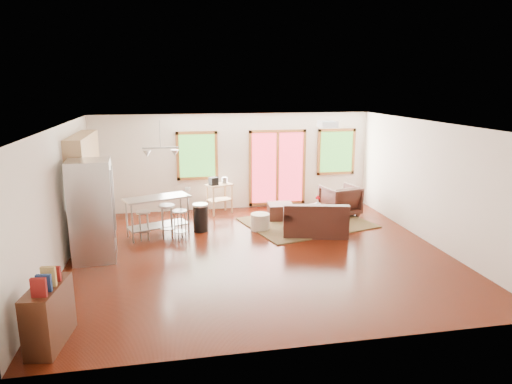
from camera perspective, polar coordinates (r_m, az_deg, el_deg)
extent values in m
cube|color=#320D05|center=(9.43, 0.34, -7.59)|extent=(7.50, 7.00, 0.02)
cube|color=white|center=(8.84, 0.36, 8.48)|extent=(7.50, 7.00, 0.02)
cube|color=silver|center=(12.45, -2.75, 3.80)|extent=(7.50, 0.02, 2.60)
cube|color=silver|center=(9.13, -23.50, -0.83)|extent=(0.02, 7.00, 2.60)
cube|color=silver|center=(10.43, 21.08, 1.05)|extent=(0.02, 7.00, 2.60)
cube|color=silver|center=(5.79, 7.07, -7.62)|extent=(7.50, 0.02, 2.60)
cube|color=#2A591E|center=(12.27, -7.37, 4.52)|extent=(0.94, 0.02, 1.14)
cube|color=brown|center=(12.19, -7.45, 7.35)|extent=(1.10, 0.05, 0.08)
cube|color=brown|center=(12.38, -7.28, 1.73)|extent=(1.10, 0.05, 0.08)
cube|color=brown|center=(12.25, -9.76, 4.42)|extent=(0.08, 0.05, 1.30)
cube|color=brown|center=(12.31, -4.99, 4.60)|extent=(0.08, 0.05, 1.30)
cube|color=#B82838|center=(12.65, 2.69, 3.04)|extent=(1.44, 0.02, 1.94)
cube|color=brown|center=(12.51, 2.74, 7.60)|extent=(1.60, 0.05, 0.08)
cube|color=brown|center=(12.87, 2.64, -1.39)|extent=(1.60, 0.05, 0.08)
cube|color=brown|center=(12.50, -0.71, 2.93)|extent=(0.08, 0.05, 2.10)
cube|color=brown|center=(12.85, 6.00, 3.14)|extent=(0.08, 0.05, 2.10)
cube|color=brown|center=(12.65, 2.69, 3.04)|extent=(0.08, 0.05, 1.94)
cube|color=#2A591E|center=(13.08, 10.00, 4.97)|extent=(0.94, 0.02, 1.14)
cube|color=brown|center=(13.01, 10.11, 7.63)|extent=(1.10, 0.05, 0.08)
cube|color=brown|center=(13.18, 9.90, 2.35)|extent=(1.10, 0.05, 0.08)
cube|color=brown|center=(12.91, 7.88, 4.94)|extent=(0.08, 0.05, 1.30)
cube|color=brown|center=(13.27, 12.07, 4.99)|extent=(0.08, 0.05, 1.30)
cube|color=#3A5330|center=(11.38, 6.34, -3.83)|extent=(3.35, 2.89, 0.03)
cube|color=black|center=(10.55, 7.35, -4.18)|extent=(1.59, 1.12, 0.40)
cube|color=black|center=(10.15, 7.56, -2.65)|extent=(1.44, 0.51, 0.36)
cube|color=black|center=(10.44, 3.98, -2.71)|extent=(0.37, 0.84, 0.15)
cube|color=black|center=(10.55, 10.78, -2.75)|extent=(0.37, 0.84, 0.15)
cube|color=black|center=(10.50, 5.65, -2.75)|extent=(0.70, 0.65, 0.12)
cube|color=black|center=(10.56, 9.08, -2.77)|extent=(0.70, 0.65, 0.12)
cube|color=black|center=(11.41, 7.02, -1.96)|extent=(1.09, 0.82, 0.04)
cube|color=black|center=(11.07, 5.83, -3.44)|extent=(0.07, 0.07, 0.35)
cube|color=black|center=(11.51, 9.28, -2.89)|extent=(0.07, 0.07, 0.35)
cube|color=black|center=(11.42, 4.69, -2.89)|extent=(0.07, 0.07, 0.35)
cube|color=black|center=(11.85, 8.09, -2.38)|extent=(0.07, 0.07, 0.35)
imported|color=black|center=(12.09, 10.45, -0.86)|extent=(1.01, 0.97, 0.88)
cube|color=black|center=(11.62, 3.06, -2.44)|extent=(0.67, 0.67, 0.41)
cylinder|color=beige|center=(10.77, 0.51, -3.75)|extent=(0.48, 0.48, 0.39)
imported|color=silver|center=(11.33, 7.72, -1.48)|extent=(0.21, 0.22, 0.17)
sphere|color=#AF0510|center=(11.31, 7.87, -0.79)|extent=(0.08, 0.08, 0.06)
sphere|color=#AF0510|center=(11.27, 7.60, -0.74)|extent=(0.08, 0.08, 0.06)
sphere|color=#AF0510|center=(11.32, 7.74, -0.58)|extent=(0.08, 0.08, 0.06)
imported|color=maroon|center=(11.28, 9.24, -1.29)|extent=(0.21, 0.08, 0.29)
cube|color=tan|center=(10.89, -19.60, -2.95)|extent=(0.60, 2.20, 0.90)
cube|color=black|center=(10.78, -19.80, -0.54)|extent=(0.64, 2.24, 0.04)
cube|color=tan|center=(10.61, -20.87, 4.84)|extent=(0.36, 2.20, 0.70)
cylinder|color=#B7BABC|center=(10.27, -20.26, -0.61)|extent=(0.12, 0.12, 0.18)
cube|color=black|center=(11.14, -19.54, 0.54)|extent=(0.22, 0.18, 0.20)
cube|color=#B7BABC|center=(9.31, -19.84, -2.24)|extent=(0.84, 0.82, 1.97)
cube|color=gray|center=(9.28, -17.48, -2.10)|extent=(0.08, 0.72, 1.93)
cylinder|color=gray|center=(9.01, -17.47, -1.48)|extent=(0.03, 0.03, 1.32)
cylinder|color=gray|center=(9.48, -17.36, -0.76)|extent=(0.03, 0.03, 1.32)
cube|color=#B7BABC|center=(10.43, -12.28, -0.72)|extent=(1.53, 1.03, 0.04)
cube|color=gray|center=(10.60, -12.11, -4.10)|extent=(1.42, 0.92, 0.03)
cylinder|color=gray|center=(10.16, -15.20, -3.88)|extent=(0.05, 0.05, 0.86)
cylinder|color=gray|center=(10.56, -8.46, -2.91)|extent=(0.05, 0.05, 0.86)
cylinder|color=gray|center=(10.57, -15.85, -3.27)|extent=(0.05, 0.05, 0.86)
cylinder|color=gray|center=(10.95, -9.34, -2.35)|extent=(0.05, 0.05, 0.86)
imported|color=white|center=(10.61, -8.52, 0.41)|extent=(0.15, 0.13, 0.12)
cylinder|color=#B7BABC|center=(10.26, -13.92, -2.47)|extent=(0.35, 0.35, 0.04)
cylinder|color=gray|center=(10.44, -13.42, -4.03)|extent=(0.02, 0.02, 0.61)
cylinder|color=gray|center=(10.43, -14.33, -4.11)|extent=(0.02, 0.02, 0.61)
cylinder|color=gray|center=(10.27, -14.23, -4.37)|extent=(0.02, 0.02, 0.61)
cylinder|color=gray|center=(10.29, -13.31, -4.29)|extent=(0.02, 0.02, 0.61)
cylinder|color=gray|center=(10.39, -13.79, -4.77)|extent=(0.32, 0.32, 0.01)
cylinder|color=#B7BABC|center=(10.23, -11.13, -1.72)|extent=(0.40, 0.40, 0.04)
cylinder|color=gray|center=(10.43, -10.56, -3.58)|extent=(0.03, 0.03, 0.73)
cylinder|color=gray|center=(10.42, -11.63, -3.66)|extent=(0.03, 0.03, 0.73)
cylinder|color=gray|center=(10.23, -11.52, -3.97)|extent=(0.03, 0.03, 0.73)
cylinder|color=gray|center=(10.25, -10.43, -3.89)|extent=(0.03, 0.03, 0.73)
cylinder|color=gray|center=(10.37, -11.00, -4.45)|extent=(0.37, 0.37, 0.02)
cylinder|color=#B7BABC|center=(10.06, -9.55, -2.39)|extent=(0.43, 0.43, 0.04)
cylinder|color=gray|center=(10.27, -9.25, -4.04)|extent=(0.03, 0.03, 0.64)
cylinder|color=gray|center=(10.20, -10.13, -4.20)|extent=(0.03, 0.03, 0.64)
cylinder|color=gray|center=(10.05, -9.70, -4.45)|extent=(0.03, 0.03, 0.64)
cylinder|color=gray|center=(10.12, -8.81, -4.29)|extent=(0.03, 0.03, 0.64)
cylinder|color=gray|center=(10.19, -9.45, -4.85)|extent=(0.39, 0.39, 0.01)
cylinder|color=black|center=(10.73, -6.93, -3.30)|extent=(0.43, 0.43, 0.61)
cylinder|color=#B7BABC|center=(10.64, -6.98, -1.62)|extent=(0.44, 0.44, 0.05)
cube|color=tan|center=(12.03, -4.62, 0.89)|extent=(0.77, 0.65, 0.04)
cube|color=tan|center=(12.12, -4.59, -0.96)|extent=(0.72, 0.61, 0.03)
cube|color=tan|center=(11.84, -5.34, -1.23)|extent=(0.05, 0.05, 0.78)
cube|color=tan|center=(12.12, -3.05, -0.85)|extent=(0.05, 0.05, 0.78)
cube|color=tan|center=(12.13, -6.13, -0.90)|extent=(0.05, 0.05, 0.78)
cube|color=tan|center=(12.40, -3.88, -0.54)|extent=(0.05, 0.05, 0.78)
cube|color=black|center=(11.92, -5.33, 1.36)|extent=(0.26, 0.26, 0.21)
cylinder|color=#B7BABC|center=(12.09, -3.95, 1.47)|extent=(0.20, 0.20, 0.17)
cube|color=black|center=(6.76, -24.46, -13.83)|extent=(0.48, 0.96, 0.82)
cube|color=maroon|center=(6.26, -25.52, -10.74)|extent=(0.19, 0.08, 0.25)
cube|color=navy|center=(6.39, -24.99, -10.28)|extent=(0.19, 0.08, 0.23)
cube|color=#A3864A|center=(6.52, -24.50, -9.59)|extent=(0.19, 0.08, 0.27)
cube|color=maroon|center=(6.66, -23.99, -9.33)|extent=(0.19, 0.08, 0.21)
cube|color=white|center=(9.85, 8.95, 8.35)|extent=(0.35, 0.35, 0.12)
cylinder|color=gray|center=(10.21, -11.91, 7.10)|extent=(0.02, 0.02, 0.60)
cube|color=gray|center=(10.24, -11.83, 5.43)|extent=(0.80, 0.04, 0.03)
cone|color=#B7BABC|center=(10.27, -13.47, 4.69)|extent=(0.18, 0.18, 0.14)
cone|color=#B7BABC|center=(10.26, -10.11, 4.84)|extent=(0.18, 0.18, 0.14)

